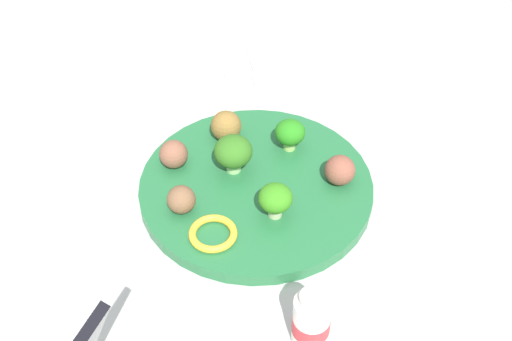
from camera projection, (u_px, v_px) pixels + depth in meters
name	position (u px, v px, depth m)	size (l,w,h in m)	color
ground_plane	(256.00, 192.00, 0.79)	(4.00, 4.00, 0.00)	#B2B2AD
plate	(256.00, 187.00, 0.78)	(0.28, 0.28, 0.02)	#236638
broccoli_floret_back_left	(233.00, 152.00, 0.77)	(0.05, 0.05, 0.05)	#99CB7E
broccoli_floret_mid_left	(275.00, 199.00, 0.72)	(0.04, 0.04, 0.04)	#A9B884
broccoli_floret_near_rim	(290.00, 133.00, 0.81)	(0.04, 0.04, 0.04)	#9DC766
meatball_front_left	(340.00, 170.00, 0.77)	(0.04, 0.04, 0.04)	brown
meatball_near_rim	(181.00, 200.00, 0.73)	(0.03, 0.03, 0.03)	brown
meatball_mid_right	(174.00, 154.00, 0.79)	(0.03, 0.03, 0.03)	brown
meatball_far_rim	(226.00, 126.00, 0.82)	(0.04, 0.04, 0.04)	brown
pepper_ring_front_right	(213.00, 233.00, 0.71)	(0.05, 0.05, 0.01)	yellow
napkin	(242.00, 65.00, 0.98)	(0.17, 0.12, 0.01)	white
fork	(255.00, 64.00, 0.97)	(0.12, 0.02, 0.01)	silver
knife	(231.00, 67.00, 0.97)	(0.15, 0.02, 0.01)	silver
yogurt_bottle	(311.00, 321.00, 0.62)	(0.04, 0.04, 0.07)	white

